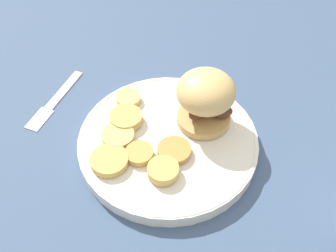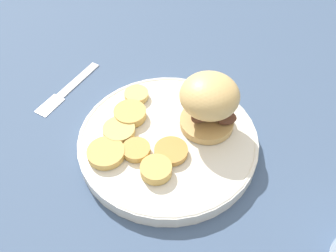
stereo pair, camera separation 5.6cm
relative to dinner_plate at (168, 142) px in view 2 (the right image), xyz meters
name	(u,v)px [view 2 (the right image)]	position (x,y,z in m)	size (l,w,h in m)	color
ground_plane	(168,147)	(0.00, 0.00, -0.01)	(4.00, 4.00, 0.00)	#3D5170
dinner_plate	(168,142)	(0.00, 0.00, 0.00)	(0.27, 0.27, 0.02)	white
sandwich	(209,101)	(-0.03, 0.06, 0.06)	(0.08, 0.09, 0.09)	tan
potato_round_0	(130,114)	(-0.03, -0.06, 0.02)	(0.05, 0.05, 0.01)	tan
potato_round_1	(136,150)	(0.03, -0.04, 0.02)	(0.04, 0.04, 0.01)	tan
potato_round_2	(156,169)	(0.06, -0.01, 0.02)	(0.04, 0.04, 0.01)	tan
potato_round_3	(136,95)	(-0.08, -0.06, 0.02)	(0.04, 0.04, 0.01)	#DBB766
potato_round_4	(171,151)	(0.03, 0.01, 0.01)	(0.05, 0.05, 0.01)	#BC8942
potato_round_5	(119,130)	(0.00, -0.07, 0.02)	(0.05, 0.05, 0.01)	#DBB766
potato_round_6	(106,153)	(0.04, -0.08, 0.02)	(0.05, 0.05, 0.01)	tan
fork	(68,88)	(-0.11, -0.18, -0.01)	(0.14, 0.08, 0.00)	silver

